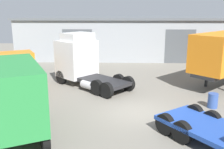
{
  "coord_description": "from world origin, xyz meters",
  "views": [
    {
      "loc": [
        -0.97,
        -13.92,
        5.7
      ],
      "look_at": [
        -1.43,
        2.38,
        1.6
      ],
      "focal_mm": 42.0,
      "sensor_mm": 36.0,
      "label": 1
    }
  ],
  "objects_px": {
    "box_truck_white": "(10,92)",
    "oil_drum": "(213,101)",
    "flatbed_truck_orange": "(14,68)",
    "tractor_unit_white": "(80,60)"
  },
  "relations": [
    {
      "from": "box_truck_white",
      "to": "oil_drum",
      "type": "relative_size",
      "value": 8.21
    },
    {
      "from": "box_truck_white",
      "to": "oil_drum",
      "type": "xyz_separation_m",
      "value": [
        10.7,
        3.12,
        -1.46
      ]
    },
    {
      "from": "box_truck_white",
      "to": "oil_drum",
      "type": "bearing_deg",
      "value": -99.5
    },
    {
      "from": "tractor_unit_white",
      "to": "oil_drum",
      "type": "relative_size",
      "value": 7.04
    },
    {
      "from": "flatbed_truck_orange",
      "to": "oil_drum",
      "type": "xyz_separation_m",
      "value": [
        13.58,
        -4.39,
        -0.86
      ]
    },
    {
      "from": "tractor_unit_white",
      "to": "oil_drum",
      "type": "height_order",
      "value": "tractor_unit_white"
    },
    {
      "from": "tractor_unit_white",
      "to": "oil_drum",
      "type": "distance_m",
      "value": 9.94
    },
    {
      "from": "oil_drum",
      "to": "tractor_unit_white",
      "type": "bearing_deg",
      "value": 150.12
    },
    {
      "from": "tractor_unit_white",
      "to": "oil_drum",
      "type": "bearing_deg",
      "value": -167.96
    },
    {
      "from": "box_truck_white",
      "to": "flatbed_truck_orange",
      "type": "height_order",
      "value": "box_truck_white"
    }
  ]
}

